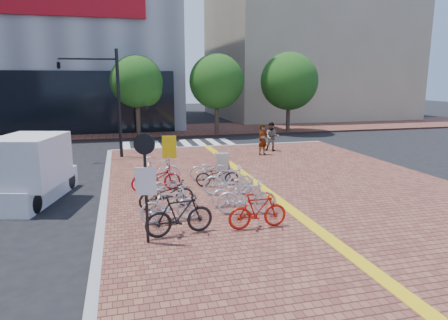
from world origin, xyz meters
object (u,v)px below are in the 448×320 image
object	(u,v)px
bike_2	(167,194)
pedestrian_b	(272,137)
bike_10	(217,175)
box_truck	(29,170)
bike_6	(258,211)
utility_box	(222,167)
bike_8	(237,191)
bike_0	(179,215)
bike_4	(156,178)
bike_3	(164,187)
notice_sign	(146,175)
bike_11	(211,169)
bike_9	(229,180)
bike_7	(247,197)
bike_1	(169,205)
traffic_light_pole	(92,83)
bike_5	(157,170)
yellow_sign	(169,152)
pedestrian_a	(263,140)

from	to	relation	value
bike_2	pedestrian_b	xyz separation A→B (m)	(7.31, 9.26, 0.36)
bike_10	box_truck	xyz separation A→B (m)	(-6.92, 0.35, 0.56)
bike_6	utility_box	xyz separation A→B (m)	(0.41, 5.69, 0.05)
bike_8	pedestrian_b	size ratio (longest dim) A/B	1.08
bike_0	bike_4	bearing A→B (deg)	-6.26
bike_3	bike_8	world-z (taller)	bike_8
notice_sign	bike_11	bearing A→B (deg)	63.45
bike_9	bike_3	bearing A→B (deg)	94.88
bike_9	bike_7	bearing A→B (deg)	-172.28
bike_1	bike_8	world-z (taller)	bike_1
bike_0	bike_1	world-z (taller)	bike_0
bike_1	bike_2	world-z (taller)	bike_1
bike_4	bike_11	bearing A→B (deg)	-70.93
bike_2	bike_3	world-z (taller)	bike_2
bike_6	traffic_light_pole	xyz separation A→B (m)	(-5.03, 12.09, 3.47)
bike_2	notice_sign	distance (m)	3.17
bike_5	yellow_sign	xyz separation A→B (m)	(0.46, -0.45, 0.83)
bike_1	bike_3	xyz separation A→B (m)	(0.10, 2.47, -0.11)
bike_7	bike_8	size ratio (longest dim) A/B	1.03
traffic_light_pole	box_truck	xyz separation A→B (m)	(-1.92, -7.02, -2.98)
bike_9	bike_11	distance (m)	2.37
bike_11	traffic_light_pole	bearing A→B (deg)	44.39
bike_5	pedestrian_b	distance (m)	9.54
bike_0	utility_box	size ratio (longest dim) A/B	1.66
bike_1	box_truck	size ratio (longest dim) A/B	0.39
bike_4	box_truck	distance (m)	4.54
bike_8	bike_11	size ratio (longest dim) A/B	1.02
bike_4	traffic_light_pole	xyz separation A→B (m)	(-2.57, 7.38, 3.49)
bike_4	bike_6	size ratio (longest dim) A/B	1.09
bike_10	yellow_sign	xyz separation A→B (m)	(-1.84, 0.46, 0.96)
bike_5	box_truck	bearing A→B (deg)	90.35
bike_1	bike_5	world-z (taller)	bike_5
bike_5	traffic_light_pole	world-z (taller)	traffic_light_pole
bike_3	notice_sign	world-z (taller)	notice_sign
pedestrian_a	bike_10	bearing A→B (deg)	-147.35
bike_11	traffic_light_pole	size ratio (longest dim) A/B	0.31
bike_9	box_truck	world-z (taller)	box_truck
bike_9	pedestrian_a	distance (m)	8.26
bike_7	bike_8	distance (m)	0.95
yellow_sign	bike_10	bearing A→B (deg)	-13.95
bike_0	yellow_sign	bearing A→B (deg)	-13.08
bike_4	pedestrian_a	bearing A→B (deg)	-53.45
bike_3	pedestrian_b	xyz separation A→B (m)	(7.27, 8.10, 0.43)
pedestrian_a	bike_3	bearing A→B (deg)	-154.79
bike_4	pedestrian_b	xyz separation A→B (m)	(7.46, 7.01, 0.36)
bike_8	bike_11	bearing A→B (deg)	-4.86
bike_9	bike_2	bearing A→B (deg)	121.24
yellow_sign	bike_7	bearing A→B (deg)	-63.69
bike_1	bike_11	world-z (taller)	bike_1
pedestrian_b	yellow_sign	size ratio (longest dim) A/B	0.84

